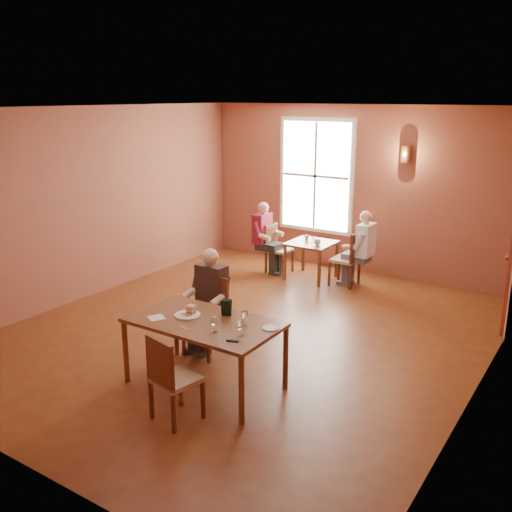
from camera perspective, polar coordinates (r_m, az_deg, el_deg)
The scene contains 29 objects.
ground at distance 7.92m, azimuth -0.80°, elevation -7.66°, with size 6.00×7.00×0.01m, color brown.
wall_back at distance 10.48m, azimuth 9.99°, elevation 6.51°, with size 6.00×0.04×3.00m, color brown.
wall_front at distance 5.06m, azimuth -23.67°, elevation -4.69°, with size 6.00×0.04×3.00m, color brown.
wall_left at distance 9.43m, azimuth -16.21°, elevation 5.09°, with size 0.04×7.00×3.00m, color brown.
wall_right at distance 6.33m, azimuth 22.29°, elevation -0.56°, with size 0.04×7.00×3.00m, color brown.
ceiling at distance 7.26m, azimuth -0.89°, elevation 14.59°, with size 6.00×7.00×0.04m, color white.
window at distance 10.74m, azimuth 5.98°, elevation 7.97°, with size 1.36×0.10×1.96m, color white.
wall_sconce at distance 9.98m, azimuth 14.75°, elevation 9.83°, with size 0.16×0.16×0.28m, color brown.
main_table at distance 6.45m, azimuth -5.15°, elevation -9.66°, with size 1.66×0.94×0.78m, color brown, non-canonical shape.
chair_diner_main at distance 7.16m, azimuth -5.11°, elevation -6.13°, with size 0.43×0.43×0.97m, color brown, non-canonical shape.
diner_main at distance 7.09m, azimuth -5.29°, elevation -5.13°, with size 0.50×0.50×1.26m, color #38251D, non-canonical shape.
chair_empty at distance 5.83m, azimuth -7.99°, elevation -11.93°, with size 0.40×0.40×0.92m, color brown, non-canonical shape.
plate_food at distance 6.43m, azimuth -6.87°, elevation -5.82°, with size 0.29×0.29×0.04m, color white.
sandwich at distance 6.43m, azimuth -6.51°, elevation -5.49°, with size 0.08×0.08×0.10m, color tan.
goblet_a at distance 6.08m, azimuth -1.14°, elevation -6.25°, with size 0.08×0.08×0.19m, color white, non-canonical shape.
goblet_b at distance 5.85m, azimuth -1.53°, elevation -7.16°, with size 0.08×0.08×0.19m, color white, non-canonical shape.
goblet_c at distance 5.95m, azimuth -4.20°, elevation -6.73°, with size 0.08×0.08×0.20m, color white, non-canonical shape.
menu_stand at distance 6.38m, azimuth -2.98°, elevation -5.17°, with size 0.11×0.06×0.19m, color black.
knife at distance 6.11m, azimuth -7.08°, elevation -7.18°, with size 0.19×0.01×0.00m, color white.
napkin at distance 6.43m, azimuth -9.93°, elevation -6.10°, with size 0.17×0.17×0.01m, color white.
side_plate at distance 6.06m, azimuth 1.47°, elevation -7.21°, with size 0.17×0.17×0.01m, color white.
sunglasses at distance 5.77m, azimuth -2.37°, elevation -8.44°, with size 0.12×0.04×0.02m, color black.
second_table at distance 10.12m, azimuth 5.51°, elevation -0.44°, with size 0.75×0.75×0.66m, color brown, non-canonical shape.
chair_diner_white at distance 9.81m, azimuth 8.88°, elevation -0.23°, with size 0.42×0.42×0.95m, color brown, non-canonical shape.
diner_white at distance 9.76m, azimuth 9.08°, elevation 0.66°, with size 0.51×0.51×1.27m, color white, non-canonical shape.
chair_diner_maroon at distance 10.39m, azimuth 2.35°, elevation 0.72°, with size 0.39×0.39×0.89m, color #3B190C, non-canonical shape.
diner_maroon at distance 10.36m, azimuth 2.22°, elevation 1.69°, with size 0.50×0.50×1.25m, color #500E18, non-canonical shape.
cup_a at distance 9.85m, azimuth 6.17°, elevation 1.37°, with size 0.12×0.12×0.09m, color white.
cup_b at distance 10.18m, azimuth 5.09°, elevation 1.87°, with size 0.09×0.09×0.09m, color silver.
Camera 1 is at (4.06, -6.02, 3.16)m, focal length 40.00 mm.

